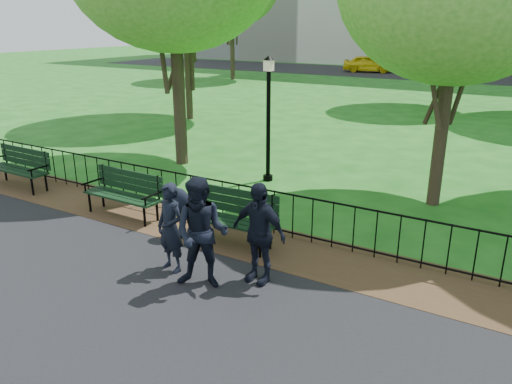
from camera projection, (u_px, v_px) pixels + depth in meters
The scene contains 13 objects.
ground at pixel (204, 274), 8.16m from camera, with size 120.00×120.00×0.00m, color #1A5817.
dirt_strip at pixel (252, 241), 9.38m from camera, with size 60.00×1.60×0.01m, color #3B2C18.
far_street at pixel (490, 78), 36.56m from camera, with size 70.00×9.00×0.01m, color black.
iron_fence at pixel (265, 208), 9.62m from camera, with size 24.06×0.06×1.00m.
park_bench_main at pixel (207, 206), 9.23m from camera, with size 2.12×0.69×1.11m.
park_bench_left_a at pixel (125, 189), 10.46m from camera, with size 1.85×0.59×1.04m.
park_bench_left_b at pixel (20, 163), 12.28m from camera, with size 1.88×0.60×1.06m.
lamppost at pixel (268, 115), 12.44m from camera, with size 0.28×0.28×3.15m.
person_left at pixel (170, 228), 8.06m from camera, with size 0.55×0.36×1.49m, color black.
person_mid at pixel (202, 234), 7.52m from camera, with size 0.85×0.44×1.75m, color black.
person_right at pixel (258, 233), 7.70m from camera, with size 0.96×0.39×1.63m, color black.
taxi at pixel (368, 64), 40.41m from camera, with size 1.59×3.96×1.35m, color yellow.
sedan_silver at pixel (451, 67), 37.39m from camera, with size 1.47×4.23×1.39m, color #B6BABF.
Camera 1 is at (4.48, -5.81, 3.92)m, focal length 35.00 mm.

